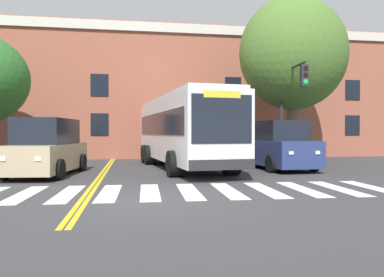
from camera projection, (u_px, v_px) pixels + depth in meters
name	position (u px, v px, depth m)	size (l,w,h in m)	color
ground_plane	(149.00, 201.00, 9.38)	(120.00, 120.00, 0.00)	#38383A
crosswalk	(130.00, 192.00, 10.69)	(15.56, 3.65, 0.01)	white
lane_line_yellow_inner	(112.00, 159.00, 24.32)	(0.12, 36.00, 0.01)	gold
lane_line_yellow_outer	(115.00, 159.00, 24.34)	(0.12, 36.00, 0.01)	gold
city_bus	(182.00, 130.00, 17.94)	(3.79, 11.10, 3.40)	white
car_tan_near_lane	(47.00, 149.00, 15.00)	(2.68, 5.21, 2.27)	tan
car_navy_far_lane	(276.00, 146.00, 17.68)	(2.50, 5.28, 2.25)	navy
car_white_behind_bus	(182.00, 145.00, 26.67)	(2.20, 3.88, 1.82)	white
traffic_light_near_corner	(291.00, 95.00, 18.78)	(0.38, 3.19, 5.42)	#28282D
street_tree_curbside_large	(293.00, 54.00, 21.11)	(7.98, 7.62, 9.32)	brown
building_facade	(163.00, 96.00, 28.02)	(32.76, 7.50, 8.92)	#9E5642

